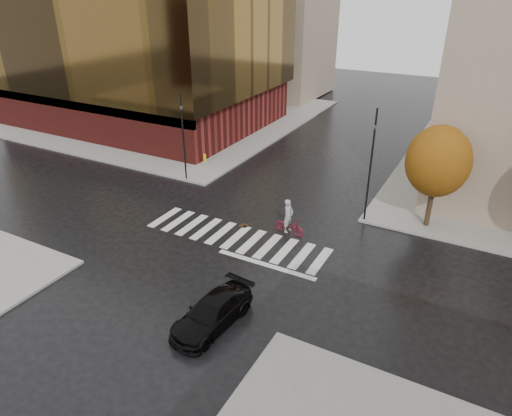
{
  "coord_description": "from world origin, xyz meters",
  "views": [
    {
      "loc": [
        12.62,
        -20.17,
        14.17
      ],
      "look_at": [
        1.07,
        1.11,
        2.0
      ],
      "focal_mm": 32.0,
      "sensor_mm": 36.0,
      "label": 1
    }
  ],
  "objects_px": {
    "sedan": "(212,313)",
    "traffic_light_nw": "(183,133)",
    "cyclist": "(289,222)",
    "traffic_light_ne": "(371,159)",
    "fire_hydrant": "(205,157)"
  },
  "relations": [
    {
      "from": "cyclist",
      "to": "fire_hydrant",
      "type": "xyz_separation_m",
      "value": [
        -11.38,
        7.5,
        -0.22
      ]
    },
    {
      "from": "sedan",
      "to": "traffic_light_ne",
      "type": "xyz_separation_m",
      "value": [
        3.19,
        13.09,
        3.66
      ]
    },
    {
      "from": "fire_hydrant",
      "to": "cyclist",
      "type": "bearing_deg",
      "value": -33.39
    },
    {
      "from": "traffic_light_nw",
      "to": "fire_hydrant",
      "type": "bearing_deg",
      "value": -154.62
    },
    {
      "from": "cyclist",
      "to": "sedan",
      "type": "bearing_deg",
      "value": -169.8
    },
    {
      "from": "cyclist",
      "to": "fire_hydrant",
      "type": "height_order",
      "value": "cyclist"
    },
    {
      "from": "traffic_light_ne",
      "to": "cyclist",
      "type": "bearing_deg",
      "value": 36.47
    },
    {
      "from": "cyclist",
      "to": "traffic_light_ne",
      "type": "distance_m",
      "value": 6.36
    },
    {
      "from": "traffic_light_nw",
      "to": "fire_hydrant",
      "type": "xyz_separation_m",
      "value": [
        -0.75,
        3.7,
        -3.32
      ]
    },
    {
      "from": "sedan",
      "to": "cyclist",
      "type": "distance_m",
      "value": 9.31
    },
    {
      "from": "cyclist",
      "to": "fire_hydrant",
      "type": "bearing_deg",
      "value": 63.93
    },
    {
      "from": "sedan",
      "to": "traffic_light_nw",
      "type": "relative_size",
      "value": 0.69
    },
    {
      "from": "traffic_light_nw",
      "to": "fire_hydrant",
      "type": "relative_size",
      "value": 9.0
    },
    {
      "from": "cyclist",
      "to": "traffic_light_ne",
      "type": "bearing_deg",
      "value": -36.61
    },
    {
      "from": "traffic_light_ne",
      "to": "traffic_light_nw",
      "type": "bearing_deg",
      "value": -9.6
    }
  ]
}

